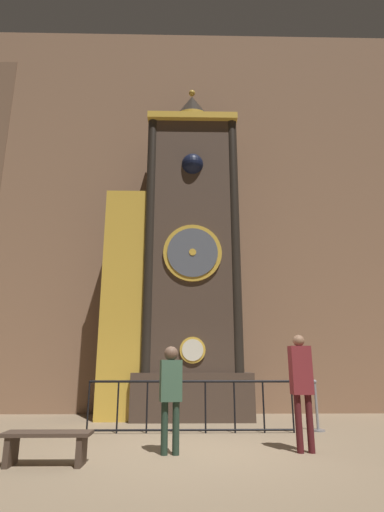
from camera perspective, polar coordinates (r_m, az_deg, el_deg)
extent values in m
plane|color=#847056|center=(7.09, -0.22, -26.23)|extent=(28.00, 28.00, 0.00)
cube|color=#846047|center=(13.34, -0.57, 7.83)|extent=(24.00, 0.30, 13.17)
cube|color=#423328|center=(11.03, 0.00, -19.28)|extent=(3.05, 1.61, 1.16)
cube|color=#423328|center=(11.54, 0.00, 2.29)|extent=(2.44, 1.40, 7.35)
cube|color=gold|center=(12.99, 0.01, 17.66)|extent=(2.64, 1.54, 0.20)
cylinder|color=gold|center=(10.28, 0.08, -13.29)|extent=(0.65, 0.05, 0.65)
cylinder|color=silver|center=(10.25, 0.09, -13.28)|extent=(0.53, 0.03, 0.53)
cylinder|color=gold|center=(10.68, 0.08, 0.46)|extent=(1.57, 0.07, 1.57)
cylinder|color=#4C515B|center=(10.63, 0.08, 0.53)|extent=(1.35, 0.04, 1.35)
cylinder|color=gold|center=(10.61, 0.09, 0.56)|extent=(0.19, 0.03, 0.19)
cube|color=black|center=(12.14, 0.02, 11.90)|extent=(0.79, 0.42, 0.79)
sphere|color=black|center=(11.74, 0.07, 12.89)|extent=(0.63, 0.63, 0.63)
cylinder|color=black|center=(11.00, -6.03, 3.29)|extent=(0.28, 0.28, 7.35)
cylinder|color=black|center=(11.04, 6.13, 3.21)|extent=(0.28, 0.28, 7.35)
cylinder|color=gold|center=(13.21, 0.00, 18.32)|extent=(1.16, 1.16, 0.30)
cone|color=black|center=(13.54, 0.00, 20.38)|extent=(1.10, 1.10, 0.87)
sphere|color=gold|center=(13.87, 0.00, 22.23)|extent=(0.20, 0.20, 0.20)
cube|color=#4C3828|center=(11.30, -9.39, -6.42)|extent=(1.12, 1.19, 6.10)
cube|color=gold|center=(10.70, -9.84, -5.91)|extent=(1.18, 0.06, 6.10)
cylinder|color=black|center=(9.05, -14.61, -20.10)|extent=(0.04, 0.04, 1.03)
cylinder|color=black|center=(8.94, -10.58, -20.39)|extent=(0.04, 0.04, 1.03)
cylinder|color=black|center=(8.86, -6.45, -20.58)|extent=(0.04, 0.04, 1.03)
cylinder|color=black|center=(8.83, -2.26, -20.68)|extent=(0.04, 0.04, 1.03)
cylinder|color=black|center=(8.84, 1.93, -20.68)|extent=(0.04, 0.04, 1.03)
cylinder|color=black|center=(8.90, 6.10, -20.57)|extent=(0.04, 0.04, 1.03)
cylinder|color=black|center=(8.99, 10.19, -20.37)|extent=(0.04, 0.04, 1.03)
cylinder|color=black|center=(9.12, 14.17, -20.09)|extent=(0.04, 0.04, 1.03)
cylinder|color=black|center=(8.80, -0.16, -17.48)|extent=(4.24, 0.05, 0.05)
cylinder|color=black|center=(8.89, -0.17, -23.61)|extent=(4.24, 0.04, 0.04)
cylinder|color=#213427|center=(6.83, -3.96, -23.30)|extent=(0.11, 0.11, 0.78)
cylinder|color=#213427|center=(6.82, -2.32, -23.33)|extent=(0.11, 0.11, 0.78)
cube|color=#385642|center=(6.76, -3.05, -17.33)|extent=(0.38, 0.28, 0.64)
sphere|color=brown|center=(6.76, -2.99, -13.74)|extent=(0.23, 0.23, 0.23)
cylinder|color=#461518|center=(7.16, 15.00, -22.09)|extent=(0.11, 0.11, 0.88)
cylinder|color=#461518|center=(7.21, 16.48, -21.94)|extent=(0.11, 0.11, 0.88)
cube|color=maroon|center=(7.13, 15.25, -15.42)|extent=(0.35, 0.24, 0.78)
sphere|color=#8C664C|center=(7.14, 14.98, -11.61)|extent=(0.19, 0.19, 0.19)
cylinder|color=gray|center=(9.52, 17.60, -22.65)|extent=(0.28, 0.28, 0.04)
cylinder|color=gray|center=(9.46, 17.36, -19.90)|extent=(0.06, 0.06, 0.96)
sphere|color=gray|center=(9.43, 17.11, -16.79)|extent=(0.09, 0.09, 0.09)
cube|color=#423328|center=(6.46, -19.90, -22.74)|extent=(1.22, 0.40, 0.05)
cube|color=#423328|center=(6.66, -24.43, -24.00)|extent=(0.08, 0.36, 0.39)
cube|color=#423328|center=(6.37, -15.51, -25.20)|extent=(0.08, 0.36, 0.39)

